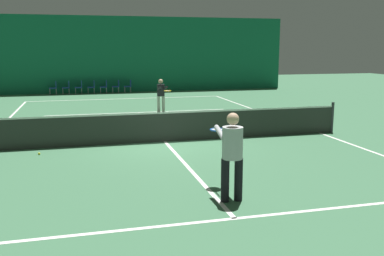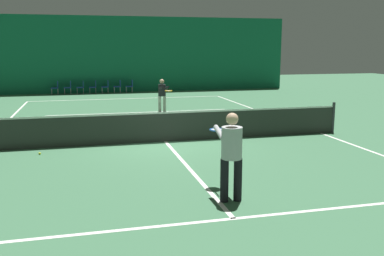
# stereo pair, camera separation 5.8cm
# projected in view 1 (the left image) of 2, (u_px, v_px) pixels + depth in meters

# --- Properties ---
(ground_plane) EXTENTS (60.00, 60.00, 0.00)m
(ground_plane) POSITION_uv_depth(u_px,v_px,m) (165.00, 142.00, 13.55)
(ground_plane) COLOR #3D704C
(backdrop_curtain) EXTENTS (23.00, 0.12, 4.95)m
(backdrop_curtain) POSITION_uv_depth(u_px,v_px,m) (119.00, 55.00, 28.15)
(backdrop_curtain) COLOR #146042
(backdrop_curtain) RESTS_ON ground
(court_line_baseline_far) EXTENTS (11.00, 0.10, 0.00)m
(court_line_baseline_far) POSITION_uv_depth(u_px,v_px,m) (126.00, 99.00, 24.87)
(court_line_baseline_far) COLOR white
(court_line_baseline_far) RESTS_ON ground
(court_line_service_far) EXTENTS (8.25, 0.10, 0.00)m
(court_line_service_far) POSITION_uv_depth(u_px,v_px,m) (138.00, 112.00, 19.63)
(court_line_service_far) COLOR white
(court_line_service_far) RESTS_ON ground
(court_line_service_near) EXTENTS (8.25, 0.10, 0.00)m
(court_line_service_near) POSITION_uv_depth(u_px,v_px,m) (235.00, 219.00, 7.46)
(court_line_service_near) COLOR white
(court_line_service_near) RESTS_ON ground
(court_line_sideline_right) EXTENTS (0.10, 23.80, 0.00)m
(court_line_sideline_right) POSITION_uv_depth(u_px,v_px,m) (320.00, 133.00, 14.90)
(court_line_sideline_right) COLOR white
(court_line_sideline_right) RESTS_ON ground
(court_line_centre) EXTENTS (0.10, 12.80, 0.00)m
(court_line_centre) POSITION_uv_depth(u_px,v_px,m) (165.00, 142.00, 13.55)
(court_line_centre) COLOR white
(court_line_centre) RESTS_ON ground
(tennis_net) EXTENTS (12.00, 0.10, 1.07)m
(tennis_net) POSITION_uv_depth(u_px,v_px,m) (165.00, 126.00, 13.45)
(tennis_net) COLOR #2D332D
(tennis_net) RESTS_ON ground
(player_near) EXTENTS (0.44, 1.39, 1.74)m
(player_near) POSITION_uv_depth(u_px,v_px,m) (232.00, 150.00, 8.18)
(player_near) COLOR black
(player_near) RESTS_ON ground
(player_far) EXTENTS (0.51, 1.32, 1.52)m
(player_far) POSITION_uv_depth(u_px,v_px,m) (161.00, 93.00, 19.56)
(player_far) COLOR beige
(player_far) RESTS_ON ground
(courtside_chair_0) EXTENTS (0.44, 0.44, 0.84)m
(courtside_chair_0) POSITION_uv_depth(u_px,v_px,m) (54.00, 87.00, 26.97)
(courtside_chair_0) COLOR #99999E
(courtside_chair_0) RESTS_ON ground
(courtside_chair_1) EXTENTS (0.44, 0.44, 0.84)m
(courtside_chair_1) POSITION_uv_depth(u_px,v_px,m) (67.00, 87.00, 27.16)
(courtside_chair_1) COLOR #99999E
(courtside_chair_1) RESTS_ON ground
(courtside_chair_2) EXTENTS (0.44, 0.44, 0.84)m
(courtside_chair_2) POSITION_uv_depth(u_px,v_px,m) (80.00, 86.00, 27.36)
(courtside_chair_2) COLOR #99999E
(courtside_chair_2) RESTS_ON ground
(courtside_chair_3) EXTENTS (0.44, 0.44, 0.84)m
(courtside_chair_3) POSITION_uv_depth(u_px,v_px,m) (92.00, 86.00, 27.55)
(courtside_chair_3) COLOR #99999E
(courtside_chair_3) RESTS_ON ground
(courtside_chair_4) EXTENTS (0.44, 0.44, 0.84)m
(courtside_chair_4) POSITION_uv_depth(u_px,v_px,m) (105.00, 86.00, 27.74)
(courtside_chair_4) COLOR #99999E
(courtside_chair_4) RESTS_ON ground
(courtside_chair_5) EXTENTS (0.44, 0.44, 0.84)m
(courtside_chair_5) POSITION_uv_depth(u_px,v_px,m) (117.00, 86.00, 27.93)
(courtside_chair_5) COLOR #99999E
(courtside_chair_5) RESTS_ON ground
(courtside_chair_6) EXTENTS (0.44, 0.44, 0.84)m
(courtside_chair_6) POSITION_uv_depth(u_px,v_px,m) (129.00, 85.00, 28.13)
(courtside_chair_6) COLOR #99999E
(courtside_chair_6) RESTS_ON ground
(tennis_ball) EXTENTS (0.07, 0.07, 0.07)m
(tennis_ball) POSITION_uv_depth(u_px,v_px,m) (39.00, 154.00, 11.88)
(tennis_ball) COLOR #D1DB33
(tennis_ball) RESTS_ON ground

